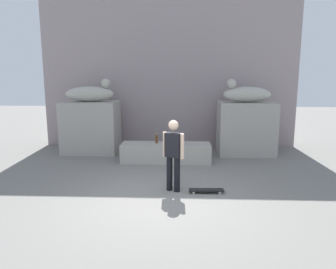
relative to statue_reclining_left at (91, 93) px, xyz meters
name	(u,v)px	position (x,y,z in m)	size (l,w,h in m)	color
ground_plane	(159,201)	(2.61, -4.35, -2.03)	(40.00, 40.00, 0.00)	slate
facade_wall	(169,62)	(2.61, 1.32, 1.07)	(9.27, 0.60, 6.20)	gray
pedestal_left	(91,127)	(-0.04, -0.01, -1.16)	(1.84, 1.35, 1.75)	#A39E93
pedestal_right	(246,128)	(5.25, -0.01, -1.16)	(1.84, 1.35, 1.75)	#A39E93
statue_reclining_left	(91,93)	(0.00, 0.00, 0.00)	(1.67, 0.81, 0.78)	#B3B0A2
statue_reclining_right	(246,94)	(5.22, -0.01, 0.00)	(1.65, 0.74, 0.78)	#B3B0A2
ledge_block	(166,153)	(2.61, -1.20, -1.75)	(2.75, 0.81, 0.57)	#A39E93
skater	(173,152)	(2.91, -3.73, -1.11)	(0.49, 0.34, 1.67)	black
skateboard	(206,190)	(3.67, -3.83, -1.97)	(0.81, 0.23, 0.08)	black
bottle_red	(181,142)	(3.08, -1.42, -1.35)	(0.06, 0.06, 0.28)	red
bottle_brown	(157,139)	(2.31, -1.13, -1.34)	(0.07, 0.07, 0.30)	#593314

